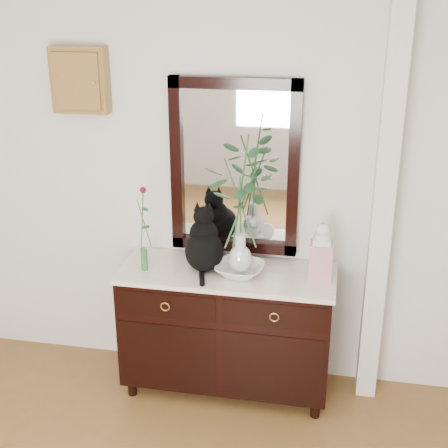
% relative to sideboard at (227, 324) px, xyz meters
% --- Properties ---
extents(wall_back, '(3.60, 0.04, 2.70)m').
position_rel_sideboard_xyz_m(wall_back, '(-0.10, 0.25, 0.88)').
color(wall_back, silver).
rests_on(wall_back, ground).
extents(pilaster, '(0.12, 0.20, 2.70)m').
position_rel_sideboard_xyz_m(pilaster, '(0.90, 0.17, 0.88)').
color(pilaster, silver).
rests_on(pilaster, ground).
extents(sideboard, '(1.33, 0.52, 0.82)m').
position_rel_sideboard_xyz_m(sideboard, '(0.00, 0.00, 0.00)').
color(sideboard, black).
rests_on(sideboard, ground).
extents(wall_mirror, '(0.80, 0.06, 1.10)m').
position_rel_sideboard_xyz_m(wall_mirror, '(-0.00, 0.24, 0.97)').
color(wall_mirror, black).
rests_on(wall_mirror, wall_back).
extents(key_cabinet, '(0.35, 0.10, 0.40)m').
position_rel_sideboard_xyz_m(key_cabinet, '(-0.95, 0.21, 1.48)').
color(key_cabinet, brown).
rests_on(key_cabinet, wall_back).
extents(cat, '(0.35, 0.39, 0.39)m').
position_rel_sideboard_xyz_m(cat, '(-0.15, 0.02, 0.57)').
color(cat, black).
rests_on(cat, sideboard).
extents(lotus_bowl, '(0.32, 0.32, 0.07)m').
position_rel_sideboard_xyz_m(lotus_bowl, '(0.09, -0.04, 0.41)').
color(lotus_bowl, silver).
rests_on(lotus_bowl, sideboard).
extents(vase_branches, '(0.54, 0.54, 0.87)m').
position_rel_sideboard_xyz_m(vase_branches, '(0.09, -0.04, 0.83)').
color(vase_branches, silver).
rests_on(vase_branches, lotus_bowl).
extents(bud_vase_rose, '(0.08, 0.08, 0.55)m').
position_rel_sideboard_xyz_m(bud_vase_rose, '(-0.50, -0.07, 0.65)').
color(bud_vase_rose, '#316E36').
rests_on(bud_vase_rose, sideboard).
extents(ginger_jar, '(0.14, 0.14, 0.36)m').
position_rel_sideboard_xyz_m(ginger_jar, '(0.56, 0.01, 0.56)').
color(ginger_jar, white).
rests_on(ginger_jar, sideboard).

